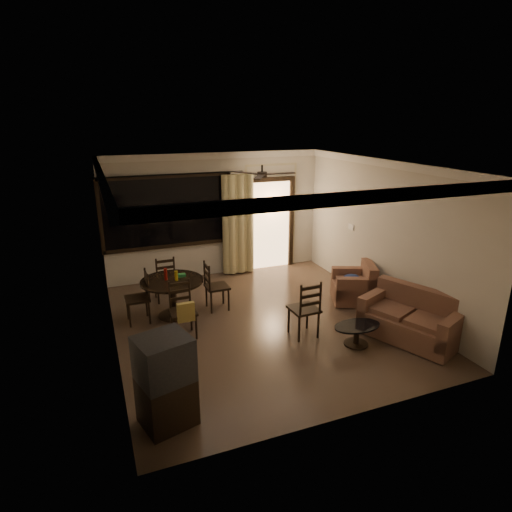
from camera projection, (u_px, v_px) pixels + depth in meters
name	position (u px, v px, depth m)	size (l,w,h in m)	color
ground	(261.00, 322.00, 7.72)	(5.50, 5.50, 0.00)	#7F6651
room_shell	(256.00, 202.00, 8.92)	(5.50, 6.70, 5.50)	beige
dining_table	(172.00, 288.00, 7.81)	(1.14, 1.14, 0.93)	black
dining_chair_west	(139.00, 307.00, 7.67)	(0.42, 0.42, 0.95)	black
dining_chair_east	(217.00, 295.00, 8.19)	(0.42, 0.42, 0.95)	black
dining_chair_south	(184.00, 320.00, 7.13)	(0.42, 0.48, 0.95)	black
dining_chair_north	(165.00, 287.00, 8.59)	(0.42, 0.42, 0.95)	black
tv_cabinet	(166.00, 381.00, 5.03)	(0.72, 0.68, 1.14)	black
sofa	(412.00, 320.00, 7.08)	(1.35, 1.73, 0.82)	#4C2723
armchair	(356.00, 286.00, 8.50)	(1.02, 1.02, 0.78)	#4C2723
coffee_table	(357.00, 332.00, 6.90)	(0.80, 0.48, 0.35)	black
side_chair	(304.00, 319.00, 7.17)	(0.47, 0.47, 1.02)	black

